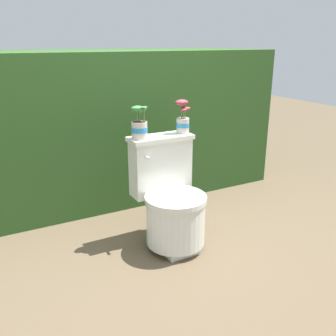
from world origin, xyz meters
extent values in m
plane|color=brown|center=(0.00, 0.00, 0.00)|extent=(12.00, 12.00, 0.00)
cube|color=#284C1E|center=(0.00, 1.26, 0.64)|extent=(2.97, 1.03, 1.29)
cube|color=silver|center=(0.02, 0.02, 0.02)|extent=(0.23, 0.31, 0.05)
cylinder|color=silver|center=(0.02, 0.02, 0.20)|extent=(0.40, 0.40, 0.31)
cylinder|color=silver|center=(0.02, 0.02, 0.37)|extent=(0.41, 0.41, 0.04)
cube|color=silver|center=(0.02, 0.23, 0.53)|extent=(0.42, 0.16, 0.39)
cube|color=silver|center=(0.02, 0.23, 0.74)|extent=(0.45, 0.18, 0.03)
cylinder|color=silver|center=(-0.12, 0.13, 0.64)|extent=(0.02, 0.05, 0.02)
cylinder|color=beige|center=(-0.14, 0.22, 0.81)|extent=(0.10, 0.10, 0.11)
cylinder|color=#2D84BC|center=(-0.14, 0.22, 0.82)|extent=(0.11, 0.11, 0.03)
cylinder|color=#332319|center=(-0.14, 0.22, 0.86)|extent=(0.09, 0.09, 0.01)
cylinder|color=#4C753D|center=(-0.13, 0.24, 0.90)|extent=(0.01, 0.01, 0.07)
ellipsoid|color=#387F38|center=(-0.13, 0.24, 0.94)|extent=(0.10, 0.07, 0.04)
cylinder|color=#4C753D|center=(-0.11, 0.21, 0.91)|extent=(0.01, 0.01, 0.09)
ellipsoid|color=#387F38|center=(-0.11, 0.21, 0.96)|extent=(0.05, 0.04, 0.01)
cylinder|color=#4C753D|center=(-0.14, 0.23, 0.91)|extent=(0.01, 0.01, 0.08)
ellipsoid|color=#387F38|center=(-0.14, 0.23, 0.95)|extent=(0.08, 0.06, 0.03)
cylinder|color=beige|center=(0.20, 0.23, 0.80)|extent=(0.09, 0.09, 0.11)
cylinder|color=#2D84BC|center=(0.20, 0.23, 0.81)|extent=(0.09, 0.09, 0.03)
cylinder|color=#332319|center=(0.20, 0.23, 0.85)|extent=(0.08, 0.08, 0.01)
cylinder|color=#4C753D|center=(0.20, 0.24, 0.91)|extent=(0.01, 0.01, 0.10)
ellipsoid|color=#93333D|center=(0.20, 0.24, 0.96)|extent=(0.09, 0.06, 0.03)
cylinder|color=#4C753D|center=(0.21, 0.22, 0.89)|extent=(0.01, 0.01, 0.06)
ellipsoid|color=#93333D|center=(0.21, 0.22, 0.93)|extent=(0.07, 0.05, 0.02)
cylinder|color=#4C753D|center=(0.19, 0.23, 0.91)|extent=(0.01, 0.01, 0.10)
ellipsoid|color=#93333D|center=(0.19, 0.23, 0.97)|extent=(0.10, 0.07, 0.04)
cylinder|color=#4C753D|center=(0.20, 0.21, 0.89)|extent=(0.01, 0.01, 0.06)
ellipsoid|color=#93333D|center=(0.20, 0.21, 0.92)|extent=(0.06, 0.04, 0.02)
camera|label=1|loc=(-1.10, -1.97, 1.37)|focal=40.00mm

